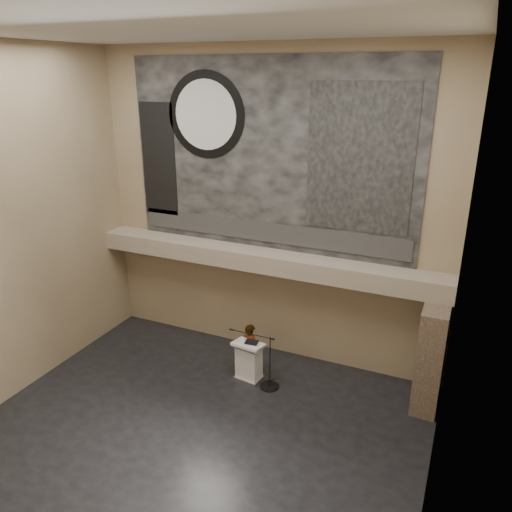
% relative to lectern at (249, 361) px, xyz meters
% --- Properties ---
extents(floor, '(10.00, 10.00, 0.00)m').
position_rel_lectern_xyz_m(floor, '(-0.20, -2.29, -0.55)').
color(floor, black).
rests_on(floor, ground).
extents(ceiling, '(10.00, 10.00, 0.00)m').
position_rel_lectern_xyz_m(ceiling, '(-0.20, -2.29, 7.95)').
color(ceiling, silver).
rests_on(ceiling, wall_back).
extents(wall_back, '(10.00, 0.02, 8.50)m').
position_rel_lectern_xyz_m(wall_back, '(-0.20, 1.71, 3.70)').
color(wall_back, '#876F55').
rests_on(wall_back, floor).
extents(wall_front, '(10.00, 0.02, 8.50)m').
position_rel_lectern_xyz_m(wall_front, '(-0.20, -6.29, 3.70)').
color(wall_front, '#876F55').
rests_on(wall_front, floor).
extents(wall_left, '(0.02, 8.00, 8.50)m').
position_rel_lectern_xyz_m(wall_left, '(-5.20, -2.29, 3.70)').
color(wall_left, '#876F55').
rests_on(wall_left, floor).
extents(wall_right, '(0.02, 8.00, 8.50)m').
position_rel_lectern_xyz_m(wall_right, '(4.80, -2.29, 3.70)').
color(wall_right, '#876F55').
rests_on(wall_right, floor).
extents(soffit, '(10.00, 0.80, 0.50)m').
position_rel_lectern_xyz_m(soffit, '(-0.20, 1.31, 2.40)').
color(soffit, gray).
rests_on(soffit, wall_back).
extents(sprinkler_left, '(0.04, 0.04, 0.06)m').
position_rel_lectern_xyz_m(sprinkler_left, '(-1.80, 1.26, 2.12)').
color(sprinkler_left, '#B2893D').
rests_on(sprinkler_left, soffit).
extents(sprinkler_right, '(0.04, 0.04, 0.06)m').
position_rel_lectern_xyz_m(sprinkler_right, '(1.70, 1.26, 2.12)').
color(sprinkler_right, '#B2893D').
rests_on(sprinkler_right, soffit).
extents(banner, '(8.00, 0.05, 5.00)m').
position_rel_lectern_xyz_m(banner, '(-0.20, 1.68, 5.15)').
color(banner, black).
rests_on(banner, wall_back).
extents(banner_text_strip, '(7.76, 0.02, 0.55)m').
position_rel_lectern_xyz_m(banner_text_strip, '(-0.20, 1.64, 3.10)').
color(banner_text_strip, '#2B2B2B').
rests_on(banner_text_strip, banner).
extents(banner_clock_rim, '(2.30, 0.02, 2.30)m').
position_rel_lectern_xyz_m(banner_clock_rim, '(-2.00, 1.64, 6.15)').
color(banner_clock_rim, black).
rests_on(banner_clock_rim, banner).
extents(banner_clock_face, '(1.84, 0.02, 1.84)m').
position_rel_lectern_xyz_m(banner_clock_face, '(-2.00, 1.62, 6.15)').
color(banner_clock_face, silver).
rests_on(banner_clock_face, banner).
extents(banner_building_print, '(2.60, 0.02, 3.60)m').
position_rel_lectern_xyz_m(banner_building_print, '(2.20, 1.64, 5.25)').
color(banner_building_print, black).
rests_on(banner_building_print, banner).
extents(banner_brick_print, '(1.10, 0.02, 3.20)m').
position_rel_lectern_xyz_m(banner_brick_print, '(-3.60, 1.64, 4.85)').
color(banner_brick_print, black).
rests_on(banner_brick_print, banner).
extents(stone_pier, '(0.60, 1.40, 2.70)m').
position_rel_lectern_xyz_m(stone_pier, '(4.45, 0.86, 0.80)').
color(stone_pier, '#47372B').
rests_on(stone_pier, floor).
extents(lectern, '(0.84, 0.65, 1.14)m').
position_rel_lectern_xyz_m(lectern, '(0.00, 0.00, 0.00)').
color(lectern, silver).
rests_on(lectern, floor).
extents(binder, '(0.37, 0.32, 0.04)m').
position_rel_lectern_xyz_m(binder, '(0.07, 0.03, 0.56)').
color(binder, black).
rests_on(binder, lectern).
extents(papers, '(0.26, 0.31, 0.00)m').
position_rel_lectern_xyz_m(papers, '(-0.09, -0.06, 0.55)').
color(papers, white).
rests_on(papers, lectern).
extents(speaker_person, '(0.63, 0.53, 1.46)m').
position_rel_lectern_xyz_m(speaker_person, '(-0.10, 0.33, 0.18)').
color(speaker_person, white).
rests_on(speaker_person, floor).
extents(mic_stand, '(1.42, 0.52, 1.48)m').
position_rel_lectern_xyz_m(mic_stand, '(0.61, -0.10, -0.34)').
color(mic_stand, black).
rests_on(mic_stand, floor).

